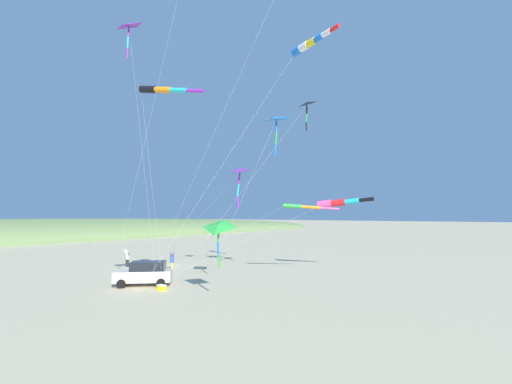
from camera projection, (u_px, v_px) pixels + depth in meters
ground_plane at (157, 268)px, 37.47m from camera, size 600.00×600.00×0.00m
parked_car at (145, 273)px, 28.04m from camera, size 4.33×4.37×1.85m
cooler_box at (162, 288)px, 26.07m from camera, size 0.62×0.42×0.42m
person_adult_flyer at (127, 257)px, 38.09m from camera, size 0.65×0.60×1.82m
person_child_green_jacket at (172, 260)px, 35.56m from camera, size 0.65×0.64×1.83m
kite_delta_black_fish_shape at (306, 105)px, 27.05m from camera, size 9.01×6.92×14.18m
kite_delta_blue_topmost at (239, 172)px, 25.72m from camera, size 14.44×2.77×8.96m
kite_windsock_magenta_far_left at (337, 203)px, 34.36m from camera, size 14.03×12.60×7.17m
kite_delta_red_high_left at (276, 120)px, 29.52m from camera, size 4.64×5.71×13.74m
kite_windsock_teal_far_right at (309, 44)px, 28.08m from camera, size 10.28×11.05×19.24m
kite_windsock_yellow_midlevel at (162, 90)px, 21.52m from camera, size 8.46×5.06×13.52m
kite_delta_rainbow_low_near at (129, 27)px, 18.68m from camera, size 7.23×7.27×15.66m
kite_delta_white_trailing at (218, 228)px, 23.33m from camera, size 16.40×3.91×5.23m
kite_windsock_checkered_midright at (302, 207)px, 32.31m from camera, size 13.93×8.85×6.55m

